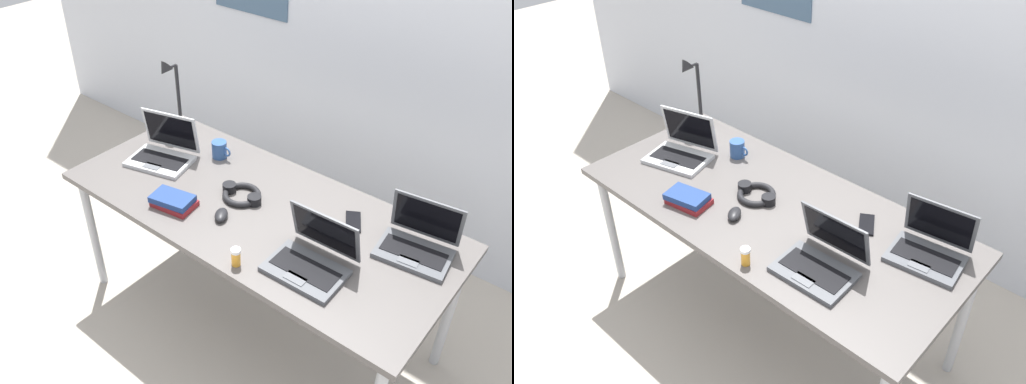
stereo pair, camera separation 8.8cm
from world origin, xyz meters
TOP-DOWN VIEW (x-y plane):
  - ground_plane at (0.00, 0.00)m, footprint 12.00×12.00m
  - wall_back at (-0.00, 1.10)m, footprint 6.00×0.13m
  - desk at (0.00, 0.00)m, footprint 1.80×0.80m
  - desk_lamp at (-0.80, 0.28)m, footprint 0.12×0.18m
  - laptop_near_lamp at (-0.61, 0.01)m, footprint 0.36×0.32m
  - laptop_mid_desk at (0.41, -0.16)m, footprint 0.31×0.28m
  - laptop_front_right at (0.68, 0.18)m, footprint 0.31×0.26m
  - computer_mouse at (-0.06, -0.16)m, footprint 0.10×0.11m
  - cell_phone at (0.39, 0.18)m, footprint 0.13×0.15m
  - headphones at (-0.09, 0.01)m, footprint 0.21×0.18m
  - pill_bottle at (0.18, -0.34)m, footprint 0.04×0.04m
  - book_stack at (-0.29, -0.23)m, footprint 0.21×0.16m
  - coffee_mug at (-0.41, 0.20)m, footprint 0.11×0.08m

SIDE VIEW (x-z plane):
  - ground_plane at x=0.00m, z-range 0.00..0.00m
  - desk at x=0.00m, z-range 0.31..1.05m
  - cell_phone at x=0.39m, z-range 0.74..0.75m
  - headphones at x=-0.09m, z-range 0.74..0.78m
  - computer_mouse at x=-0.06m, z-range 0.74..0.77m
  - book_stack at x=-0.29m, z-range 0.74..0.79m
  - pill_bottle at x=0.18m, z-range 0.74..0.82m
  - laptop_front_right at x=0.68m, z-range 0.68..0.89m
  - coffee_mug at x=-0.41m, z-range 0.74..0.83m
  - laptop_mid_desk at x=0.41m, z-range 0.68..0.89m
  - laptop_near_lamp at x=-0.61m, z-range 0.67..0.90m
  - desk_lamp at x=-0.80m, z-range 0.74..1.14m
  - wall_back at x=0.00m, z-range 0.00..2.60m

